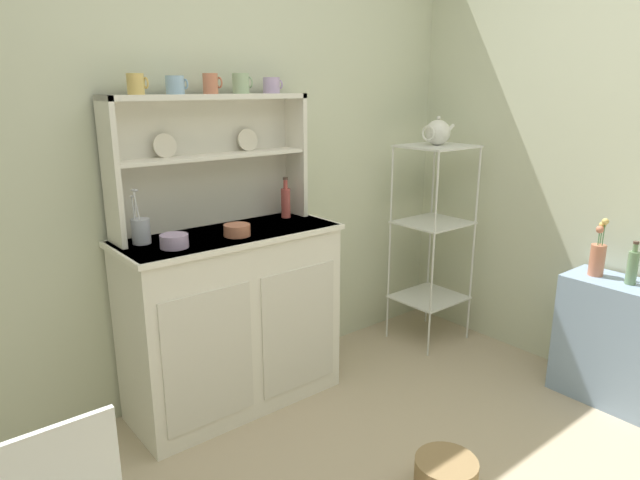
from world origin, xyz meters
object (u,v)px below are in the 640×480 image
object	(u,v)px
hutch_shelf_unit	(208,150)
floor_basket	(446,477)
bakers_rack	(433,223)
bowl_mixing_large	(174,241)
jam_bottle	(286,202)
hutch_cabinet	(233,318)
flower_vase	(598,255)
porcelain_teapot	(438,132)
side_shelf_blue	(611,341)
cup_gold_0	(136,84)
oil_bottle	(632,267)
utensil_jar	(141,230)

from	to	relation	value
hutch_shelf_unit	floor_basket	bearing A→B (deg)	-77.12
bakers_rack	bowl_mixing_large	size ratio (longest dim) A/B	10.15
jam_bottle	hutch_cabinet	bearing A→B (deg)	-167.58
hutch_cabinet	bowl_mixing_large	bearing A→B (deg)	-166.67
flower_vase	porcelain_teapot	bearing A→B (deg)	99.76
porcelain_teapot	side_shelf_blue	bearing A→B (deg)	-81.33
side_shelf_blue	flower_vase	bearing A→B (deg)	90.12
side_shelf_blue	cup_gold_0	distance (m)	2.57
bowl_mixing_large	flower_vase	xyz separation A→B (m)	(1.80, -0.97, -0.18)
cup_gold_0	oil_bottle	distance (m)	2.42
bowl_mixing_large	utensil_jar	world-z (taller)	utensil_jar
bakers_rack	jam_bottle	bearing A→B (deg)	167.53
bowl_mixing_large	side_shelf_blue	bearing A→B (deg)	-31.27
floor_basket	cup_gold_0	world-z (taller)	cup_gold_0
hutch_shelf_unit	utensil_jar	distance (m)	0.51
bakers_rack	side_shelf_blue	xyz separation A→B (m)	(0.16, -1.05, -0.44)
bakers_rack	jam_bottle	world-z (taller)	bakers_rack
jam_bottle	hutch_shelf_unit	bearing A→B (deg)	168.95
cup_gold_0	bakers_rack	bearing A→B (deg)	-8.30
hutch_cabinet	cup_gold_0	size ratio (longest dim) A/B	12.27
hutch_shelf_unit	cup_gold_0	world-z (taller)	cup_gold_0
bowl_mixing_large	oil_bottle	bearing A→B (deg)	-32.37
bowl_mixing_large	flower_vase	bearing A→B (deg)	-28.42
floor_basket	jam_bottle	size ratio (longest dim) A/B	1.17
floor_basket	flower_vase	distance (m)	1.38
utensil_jar	hutch_cabinet	bearing A→B (deg)	-11.24
cup_gold_0	porcelain_teapot	bearing A→B (deg)	-8.31
bowl_mixing_large	porcelain_teapot	bearing A→B (deg)	-1.71
bakers_rack	flower_vase	size ratio (longest dim) A/B	4.11
utensil_jar	oil_bottle	xyz separation A→B (m)	(1.89, -1.29, -0.23)
hutch_cabinet	bakers_rack	distance (m)	1.37
cup_gold_0	bowl_mixing_large	xyz separation A→B (m)	(0.03, -0.20, -0.65)
hutch_shelf_unit	flower_vase	distance (m)	1.99
hutch_shelf_unit	floor_basket	distance (m)	1.76
hutch_shelf_unit	bowl_mixing_large	distance (m)	0.52
side_shelf_blue	jam_bottle	distance (m)	1.79
jam_bottle	utensil_jar	size ratio (longest dim) A/B	0.86
hutch_cabinet	bakers_rack	xyz separation A→B (m)	(1.33, -0.12, 0.30)
hutch_shelf_unit	jam_bottle	xyz separation A→B (m)	(0.39, -0.08, -0.29)
porcelain_teapot	oil_bottle	world-z (taller)	porcelain_teapot
porcelain_teapot	floor_basket	bearing A→B (deg)	-136.72
hutch_shelf_unit	bakers_rack	size ratio (longest dim) A/B	0.81
cup_gold_0	bowl_mixing_large	world-z (taller)	cup_gold_0
cup_gold_0	porcelain_teapot	distance (m)	1.71
floor_basket	oil_bottle	world-z (taller)	oil_bottle
cup_gold_0	flower_vase	world-z (taller)	cup_gold_0
floor_basket	cup_gold_0	xyz separation A→B (m)	(-0.63, 1.23, 1.49)
flower_vase	oil_bottle	distance (m)	0.17
bowl_mixing_large	flower_vase	distance (m)	2.06
cup_gold_0	utensil_jar	size ratio (longest dim) A/B	0.35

